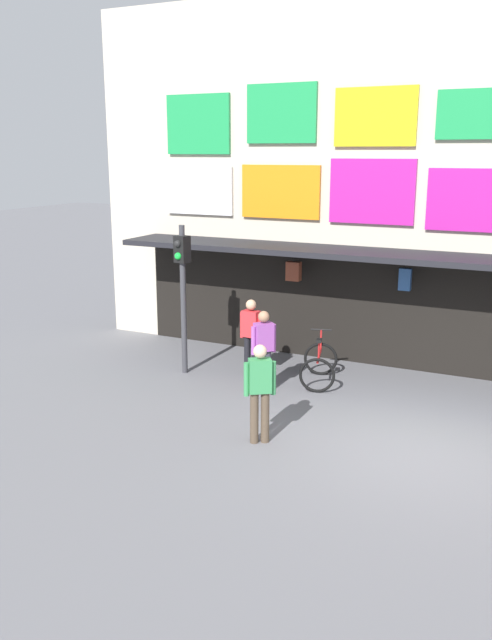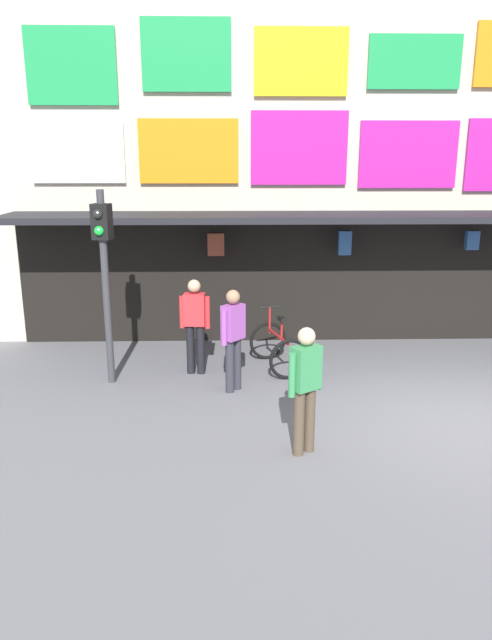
{
  "view_description": "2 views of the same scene",
  "coord_description": "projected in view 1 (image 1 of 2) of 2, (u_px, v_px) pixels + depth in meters",
  "views": [
    {
      "loc": [
        1.71,
        -10.2,
        4.68
      ],
      "look_at": [
        -4.14,
        1.98,
        1.25
      ],
      "focal_mm": 37.4,
      "sensor_mm": 36.0,
      "label": 1
    },
    {
      "loc": [
        -3.42,
        -7.84,
        3.69
      ],
      "look_at": [
        -3.19,
        1.15,
        1.21
      ],
      "focal_mm": 33.38,
      "sensor_mm": 36.0,
      "label": 2
    }
  ],
  "objects": [
    {
      "name": "ground_plane",
      "position": [
        423.0,
        449.0,
        10.78
      ],
      "size": [
        80.0,
        80.0,
        0.0
      ],
      "primitive_type": "plane",
      "color": "slate"
    },
    {
      "name": "shopfront",
      "position": [
        480.0,
        187.0,
        13.79
      ],
      "size": [
        18.0,
        2.6,
        8.0
      ],
      "color": "beige",
      "rests_on": "ground"
    },
    {
      "name": "traffic_light_near",
      "position": [
        182.0,
        276.0,
        13.98
      ],
      "size": [
        0.32,
        0.35,
        3.2
      ],
      "color": "#38383D",
      "rests_on": "ground"
    },
    {
      "name": "bicycle_parked",
      "position": [
        319.0,
        365.0,
        13.73
      ],
      "size": [
        1.01,
        1.31,
        1.05
      ],
      "color": "black",
      "rests_on": "ground"
    },
    {
      "name": "pedestrian_in_yellow",
      "position": [
        260.0,
        388.0,
        10.8
      ],
      "size": [
        0.45,
        0.38,
        1.68
      ],
      "color": "brown",
      "rests_on": "ground"
    },
    {
      "name": "pedestrian_in_blue",
      "position": [
        251.0,
        334.0,
        14.04
      ],
      "size": [
        0.53,
        0.26,
        1.68
      ],
      "color": "black",
      "rests_on": "ground"
    },
    {
      "name": "pedestrian_in_purple",
      "position": [
        264.0,
        347.0,
        13.05
      ],
      "size": [
        0.4,
        0.42,
        1.68
      ],
      "color": "#2D2D38",
      "rests_on": "ground"
    }
  ]
}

